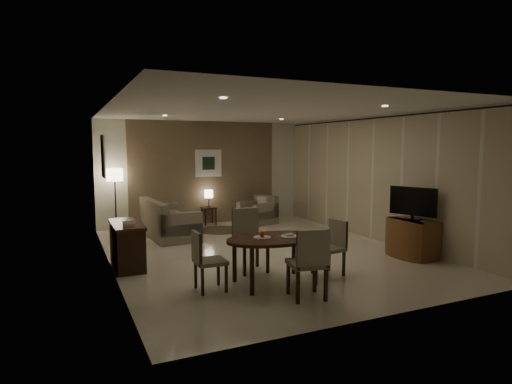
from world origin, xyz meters
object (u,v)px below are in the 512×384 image
tv_cabinet (412,238)px  side_table (209,216)px  floor_lamp (115,200)px  chair_right (328,248)px  armchair (257,210)px  chair_left (211,261)px  chair_far (251,241)px  console_desk (127,245)px  chair_near (307,263)px  dining_table (275,261)px  sofa (169,218)px

tv_cabinet → side_table: (-2.37, 4.75, -0.12)m
side_table → floor_lamp: 2.39m
chair_right → armchair: chair_right is taller
chair_left → floor_lamp: size_ratio=0.57×
chair_left → chair_right: 1.94m
armchair → chair_far: bearing=-43.0°
chair_right → armchair: (0.90, 4.65, -0.07)m
chair_far → tv_cabinet: bearing=-7.3°
console_desk → chair_right: bearing=-32.3°
console_desk → tv_cabinet: size_ratio=1.33×
side_table → chair_far: bearing=-99.3°
chair_near → chair_left: chair_near is taller
dining_table → armchair: bearing=68.2°
dining_table → armchair: armchair is taller
armchair → floor_lamp: bearing=-113.3°
floor_lamp → console_desk: bearing=-93.3°
tv_cabinet → chair_left: size_ratio=1.05×
chair_far → armchair: chair_far is taller
tv_cabinet → sofa: (-3.68, 3.60, 0.07)m
dining_table → chair_right: bearing=2.1°
chair_near → armchair: chair_near is taller
chair_far → dining_table: bearing=-85.1°
chair_left → chair_right: bearing=-91.2°
tv_cabinet → chair_far: (-3.08, 0.39, 0.16)m
armchair → floor_lamp: 3.60m
tv_cabinet → chair_right: chair_right is taller
chair_far → console_desk: bearing=148.3°
chair_left → floor_lamp: (-0.72, 4.98, 0.33)m
chair_left → tv_cabinet: bearing=-86.0°
chair_far → floor_lamp: bearing=110.3°
chair_left → sofa: chair_left is taller
console_desk → chair_near: bearing=-52.1°
side_table → console_desk: bearing=-127.8°
dining_table → side_table: size_ratio=3.23×
sofa → side_table: bearing=-52.7°
dining_table → sofa: size_ratio=0.82×
chair_near → chair_far: (-0.18, 1.44, 0.02)m
chair_left → chair_right: (1.93, -0.06, 0.00)m
console_desk → armchair: console_desk is taller
chair_right → floor_lamp: floor_lamp is taller
console_desk → chair_far: size_ratio=1.18×
tv_cabinet → dining_table: bearing=-173.7°
chair_right → floor_lamp: bearing=-159.2°
tv_cabinet → armchair: 4.50m
dining_table → chair_near: 0.74m
dining_table → sofa: bearing=99.5°
chair_right → chair_left: bearing=-98.9°
chair_left → armchair: bearing=-31.0°
tv_cabinet → chair_near: size_ratio=0.93×
console_desk → sofa: bearing=60.0°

